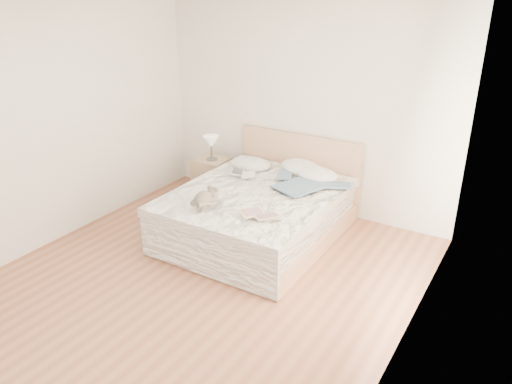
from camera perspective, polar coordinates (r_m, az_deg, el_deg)
floor at (r=5.18m, az=-6.45°, el=-10.20°), size 4.00×4.50×0.00m
wall_back at (r=6.42m, az=5.43°, el=9.70°), size 4.00×0.02×2.70m
wall_left at (r=5.99m, az=-22.56°, el=7.04°), size 0.02×4.50×2.70m
wall_right at (r=3.75m, az=17.62°, el=-1.33°), size 0.02×4.50×2.70m
window at (r=3.99m, az=18.74°, el=1.56°), size 0.02×1.30×1.10m
bed at (r=5.88m, az=0.47°, el=-2.28°), size 1.72×2.14×1.00m
nightstand at (r=6.99m, az=-5.07°, el=1.65°), size 0.45×0.41×0.56m
table_lamp at (r=6.77m, az=-5.15°, el=5.63°), size 0.25×0.25×0.34m
pillow_left at (r=6.44m, az=-0.64°, el=3.25°), size 0.55×0.39×0.16m
pillow_middle at (r=6.33m, az=5.19°, el=2.80°), size 0.69×0.58×0.18m
pillow_right at (r=6.13m, az=6.93°, el=2.03°), size 0.63×0.50×0.17m
blouse at (r=5.81m, az=5.33°, el=0.78°), size 0.88×0.91×0.03m
photo_book at (r=6.13m, az=-1.49°, el=2.09°), size 0.40×0.35×0.02m
childrens_book at (r=5.06m, az=0.42°, el=-2.65°), size 0.43×0.40×0.02m
teddy_bear at (r=5.31m, az=-6.06°, el=-1.27°), size 0.23×0.31×0.16m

